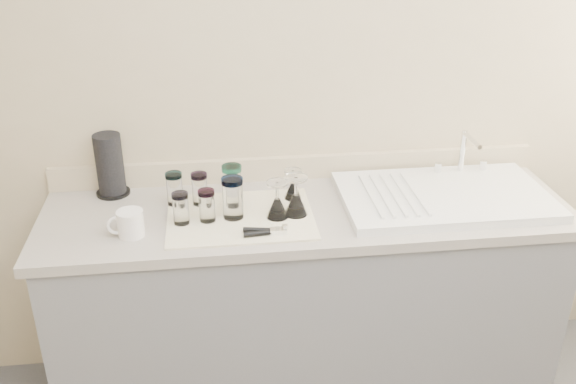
{
  "coord_description": "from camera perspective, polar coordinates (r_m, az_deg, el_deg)",
  "views": [
    {
      "loc": [
        -0.35,
        -0.99,
        2.05
      ],
      "look_at": [
        -0.08,
        1.15,
        1.0
      ],
      "focal_mm": 40.0,
      "sensor_mm": 36.0,
      "label": 1
    }
  ],
  "objects": [
    {
      "name": "tumbler_purple",
      "position": [
        2.51,
        -4.98,
        0.72
      ],
      "size": [
        0.08,
        0.08,
        0.15
      ],
      "color": "white",
      "rests_on": "dish_towel"
    },
    {
      "name": "sink_unit",
      "position": [
        2.63,
        13.72,
        -0.32
      ],
      "size": [
        0.82,
        0.5,
        0.22
      ],
      "color": "white",
      "rests_on": "counter_unit"
    },
    {
      "name": "tumbler_blue",
      "position": [
        2.39,
        -7.22,
        -1.19
      ],
      "size": [
        0.06,
        0.06,
        0.12
      ],
      "color": "white",
      "rests_on": "dish_towel"
    },
    {
      "name": "tumbler_magenta",
      "position": [
        2.38,
        -9.51,
        -1.42
      ],
      "size": [
        0.06,
        0.06,
        0.12
      ],
      "color": "white",
      "rests_on": "dish_towel"
    },
    {
      "name": "room_envelope",
      "position": [
        1.17,
        11.22,
        0.18
      ],
      "size": [
        3.54,
        3.5,
        2.52
      ],
      "color": "#4C4D51",
      "rests_on": "ground"
    },
    {
      "name": "goblet_front_right",
      "position": [
        2.42,
        0.71,
        -0.86
      ],
      "size": [
        0.09,
        0.09,
        0.16
      ],
      "color": "white",
      "rests_on": "dish_towel"
    },
    {
      "name": "tumbler_teal",
      "position": [
        2.53,
        -10.05,
        0.32
      ],
      "size": [
        0.07,
        0.07,
        0.13
      ],
      "color": "white",
      "rests_on": "dish_towel"
    },
    {
      "name": "counter_unit",
      "position": [
        2.74,
        1.63,
        -9.82
      ],
      "size": [
        2.06,
        0.62,
        0.9
      ],
      "color": "slate",
      "rests_on": "ground"
    },
    {
      "name": "paper_towel_roll",
      "position": [
        2.66,
        -15.55,
        2.28
      ],
      "size": [
        0.14,
        0.14,
        0.26
      ],
      "color": "black",
      "rests_on": "counter_unit"
    },
    {
      "name": "can_opener",
      "position": [
        2.31,
        -2.02,
        -3.53
      ],
      "size": [
        0.16,
        0.06,
        0.02
      ],
      "color": "silver",
      "rests_on": "dish_towel"
    },
    {
      "name": "tumbler_cyan",
      "position": [
        2.52,
        -7.85,
        0.31
      ],
      "size": [
        0.06,
        0.06,
        0.13
      ],
      "color": "white",
      "rests_on": "dish_towel"
    },
    {
      "name": "tumbler_lavender",
      "position": [
        2.39,
        -4.94,
        -0.5
      ],
      "size": [
        0.08,
        0.08,
        0.16
      ],
      "color": "white",
      "rests_on": "dish_towel"
    },
    {
      "name": "white_mug",
      "position": [
        2.36,
        -13.89,
        -2.74
      ],
      "size": [
        0.14,
        0.11,
        0.1
      ],
      "color": "white",
      "rests_on": "counter_unit"
    },
    {
      "name": "goblet_front_left",
      "position": [
        2.4,
        -0.96,
        -1.19
      ],
      "size": [
        0.08,
        0.08,
        0.15
      ],
      "color": "white",
      "rests_on": "dish_towel"
    },
    {
      "name": "dish_towel",
      "position": [
        2.44,
        -4.25,
        -2.21
      ],
      "size": [
        0.55,
        0.42,
        0.01
      ],
      "primitive_type": "cube",
      "color": "white",
      "rests_on": "counter_unit"
    },
    {
      "name": "goblet_back_right",
      "position": [
        2.55,
        0.43,
        0.29
      ],
      "size": [
        0.07,
        0.07,
        0.12
      ],
      "color": "white",
      "rests_on": "dish_towel"
    }
  ]
}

